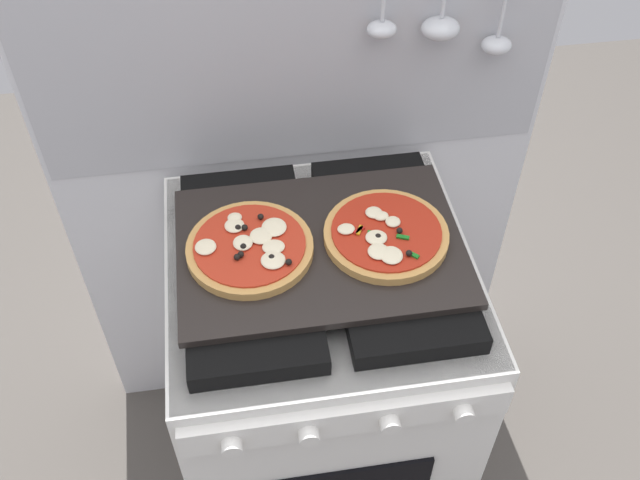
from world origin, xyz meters
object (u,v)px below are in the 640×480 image
Objects in this scene: stove at (320,379)px; baking_tray at (320,247)px; pizza_left at (250,248)px; pizza_right at (386,235)px.

stove is 0.46m from baking_tray.
pizza_left is (-0.13, -0.00, 0.02)m from baking_tray.
pizza_right is (0.12, -0.01, 0.48)m from stove.
baking_tray is 0.13m from pizza_left.
pizza_left reaches higher than baking_tray.
stove is at bearing 0.85° from pizza_left.
pizza_left reaches higher than stove.
pizza_right is at bearing -2.30° from stove.
baking_tray is 2.27× the size of pizza_right.
baking_tray is 0.13m from pizza_right.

